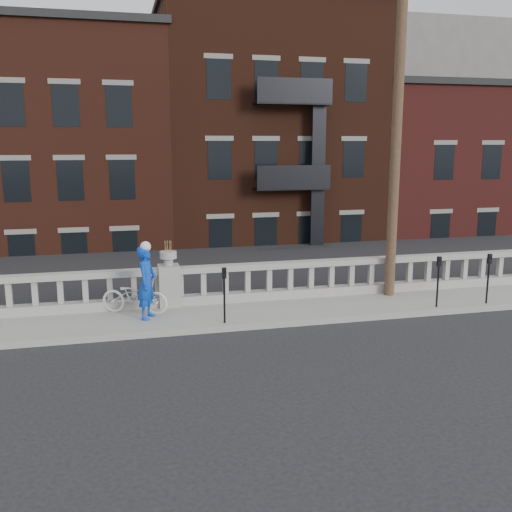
{
  "coord_description": "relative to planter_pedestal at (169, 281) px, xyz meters",
  "views": [
    {
      "loc": [
        -1.23,
        -10.82,
        4.4
      ],
      "look_at": [
        2.19,
        3.2,
        1.54
      ],
      "focal_mm": 40.0,
      "sensor_mm": 36.0,
      "label": 1
    }
  ],
  "objects": [
    {
      "name": "bicycle",
      "position": [
        -0.91,
        -0.48,
        -0.22
      ],
      "size": [
        1.83,
        1.25,
        0.91
      ],
      "primitive_type": "imported",
      "rotation": [
        0.0,
        0.0,
        1.16
      ],
      "color": "silver",
      "rests_on": "sidewalk"
    },
    {
      "name": "ground",
      "position": [
        0.0,
        -3.95,
        -0.83
      ],
      "size": [
        120.0,
        120.0,
        0.0
      ],
      "primitive_type": "plane",
      "color": "black",
      "rests_on": "ground"
    },
    {
      "name": "cyclist",
      "position": [
        -0.62,
        -0.98,
        0.23
      ],
      "size": [
        0.67,
        0.78,
        1.82
      ],
      "primitive_type": "imported",
      "rotation": [
        0.0,
        0.0,
        1.15
      ],
      "color": "#0C3BB6",
      "rests_on": "sidewalk"
    },
    {
      "name": "parking_meter_b",
      "position": [
        1.15,
        -1.8,
        0.17
      ],
      "size": [
        0.1,
        0.09,
        1.36
      ],
      "color": "black",
      "rests_on": "sidewalk"
    },
    {
      "name": "parking_meter_c",
      "position": [
        6.84,
        -1.8,
        0.17
      ],
      "size": [
        0.1,
        0.09,
        1.36
      ],
      "color": "black",
      "rests_on": "sidewalk"
    },
    {
      "name": "utility_pole",
      "position": [
        6.2,
        -0.35,
        4.41
      ],
      "size": [
        1.6,
        0.28,
        10.0
      ],
      "color": "#422D1E",
      "rests_on": "sidewalk"
    },
    {
      "name": "balustrade",
      "position": [
        0.0,
        0.0,
        -0.19
      ],
      "size": [
        28.0,
        0.34,
        1.03
      ],
      "color": "gray",
      "rests_on": "sidewalk"
    },
    {
      "name": "parking_meter_d",
      "position": [
        8.34,
        -1.8,
        0.17
      ],
      "size": [
        0.1,
        0.09,
        1.36
      ],
      "color": "black",
      "rests_on": "sidewalk"
    },
    {
      "name": "sidewalk",
      "position": [
        0.0,
        -0.95,
        -0.76
      ],
      "size": [
        32.0,
        2.2,
        0.15
      ],
      "primitive_type": "cube",
      "color": "gray",
      "rests_on": "ground"
    },
    {
      "name": "planter_pedestal",
      "position": [
        0.0,
        0.0,
        0.0
      ],
      "size": [
        0.55,
        0.55,
        1.76
      ],
      "color": "gray",
      "rests_on": "sidewalk"
    },
    {
      "name": "lower_level",
      "position": [
        0.56,
        19.09,
        1.8
      ],
      "size": [
        80.0,
        44.0,
        20.8
      ],
      "color": "#605E59",
      "rests_on": "ground"
    }
  ]
}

